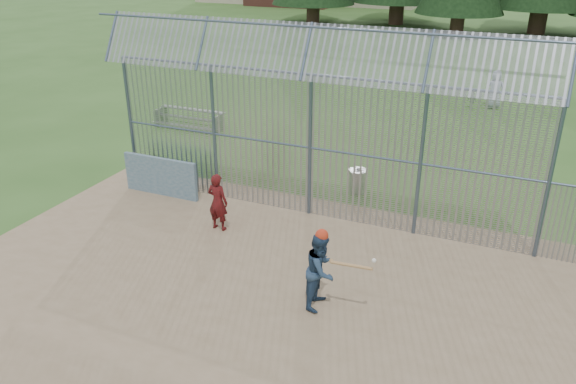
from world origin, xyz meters
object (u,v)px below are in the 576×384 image
at_px(trash_can, 357,181).
at_px(bleacher, 189,119).
at_px(batter, 321,270).
at_px(onlooker, 218,202).
at_px(dugout_wall, 161,176).

relative_size(trash_can, bleacher, 0.27).
bearing_deg(batter, bleacher, 44.66).
relative_size(batter, bleacher, 0.57).
distance_m(batter, onlooker, 4.29).
bearing_deg(dugout_wall, bleacher, 115.54).
height_order(onlooker, trash_can, onlooker).
bearing_deg(trash_can, onlooker, -125.29).
distance_m(dugout_wall, onlooker, 3.00).
xyz_separation_m(dugout_wall, trash_can, (5.43, 2.58, -0.24)).
bearing_deg(trash_can, bleacher, 157.50).
xyz_separation_m(onlooker, trash_can, (2.71, 3.83, -0.44)).
bearing_deg(onlooker, bleacher, -49.79).
bearing_deg(bleacher, batter, -45.32).
relative_size(dugout_wall, trash_can, 3.05).
bearing_deg(onlooker, trash_can, -122.66).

